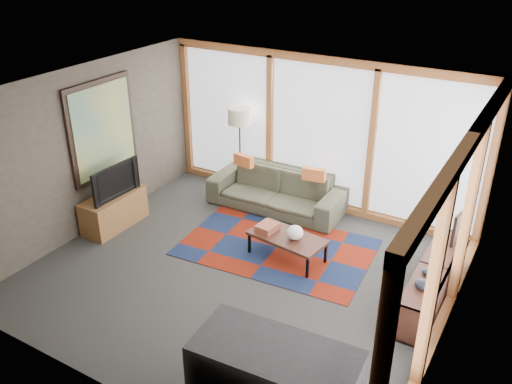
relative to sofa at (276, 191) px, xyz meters
The scene contains 16 objects.
ground 2.04m from the sofa, 75.39° to the right, with size 5.50×5.50×0.00m, color #2B2B29.
room_envelope 2.09m from the sofa, 54.17° to the right, with size 5.52×5.02×2.62m.
rug 1.32m from the sofa, 61.05° to the right, with size 2.80×1.80×0.01m, color #651609.
sofa is the anchor object (origin of this frame).
pillow_left 0.76m from the sofa, behind, with size 0.37×0.11×0.20m, color #D3672E.
pillow_right 0.79m from the sofa, ahead, with size 0.38×0.11×0.21m, color #D3672E.
floor_lamp 0.99m from the sofa, 166.22° to the left, with size 0.40×0.40×1.60m, color black, non-canonical shape.
coffee_table 1.57m from the sofa, 55.69° to the right, with size 1.11×0.55×0.37m, color black, non-canonical shape.
book_stack 1.40m from the sofa, 66.95° to the right, with size 0.25×0.31×0.10m, color brown.
vase 1.65m from the sofa, 52.34° to the right, with size 0.24×0.24×0.21m, color silver.
bookshelf 3.17m from the sofa, 22.09° to the right, with size 0.37×2.06×0.51m, color black, non-canonical shape.
bowl_a 3.41m from the sofa, 30.73° to the right, with size 0.20×0.20×0.10m, color black.
bowl_b 3.25m from the sofa, 26.29° to the right, with size 0.15×0.15×0.07m, color black.
shelf_picture 3.11m from the sofa, ahead, with size 0.04×0.35×0.46m, color black.
tv_console 2.70m from the sofa, 136.61° to the right, with size 0.46×1.10×0.55m, color brown.
television 2.71m from the sofa, 136.37° to the right, with size 0.94×0.12×0.54m, color black.
Camera 1 is at (3.38, -5.35, 4.42)m, focal length 38.00 mm.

